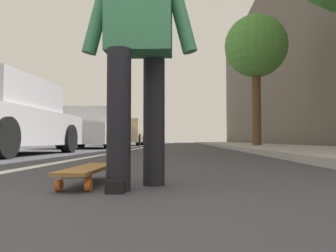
% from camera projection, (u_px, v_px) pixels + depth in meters
% --- Properties ---
extents(ground_plane, '(80.00, 80.00, 0.00)m').
position_uv_depth(ground_plane, '(172.00, 149.00, 10.95)').
color(ground_plane, '#38383D').
extents(lane_stripe_white, '(52.00, 0.16, 0.01)m').
position_uv_depth(lane_stripe_white, '(158.00, 145.00, 20.99)').
color(lane_stripe_white, silver).
rests_on(lane_stripe_white, ground).
extents(sidewalk_curb, '(52.00, 3.20, 0.11)m').
position_uv_depth(sidewalk_curb, '(240.00, 145.00, 18.78)').
color(sidewalk_curb, '#9E9B93').
rests_on(sidewalk_curb, ground).
extents(building_facade, '(40.00, 1.20, 10.78)m').
position_uv_depth(building_facade, '(272.00, 64.00, 22.86)').
color(building_facade, '#60584F').
rests_on(building_facade, ground).
extents(skateboard, '(0.84, 0.20, 0.11)m').
position_uv_depth(skateboard, '(89.00, 170.00, 2.24)').
color(skateboard, orange).
rests_on(skateboard, ground).
extents(skater_person, '(0.46, 0.72, 1.64)m').
position_uv_depth(skater_person, '(138.00, 35.00, 2.11)').
color(skater_person, black).
rests_on(skater_person, ground).
extents(parked_car_near, '(4.52, 1.95, 1.49)m').
position_uv_depth(parked_car_near, '(1.00, 118.00, 6.68)').
color(parked_car_near, '#B7B7BC').
rests_on(parked_car_near, ground).
extents(parked_car_mid, '(4.14, 1.93, 1.47)m').
position_uv_depth(parked_car_mid, '(93.00, 130.00, 12.81)').
color(parked_car_mid, silver).
rests_on(parked_car_mid, ground).
extents(parked_car_far, '(4.14, 2.07, 1.49)m').
position_uv_depth(parked_car_far, '(125.00, 133.00, 19.64)').
color(parked_car_far, tan).
rests_on(parked_car_far, ground).
extents(traffic_light, '(0.33, 0.28, 4.05)m').
position_uv_depth(traffic_light, '(152.00, 100.00, 21.41)').
color(traffic_light, '#2D2D2D').
rests_on(traffic_light, ground).
extents(street_tree_mid, '(2.33, 2.33, 4.98)m').
position_uv_depth(street_tree_mid, '(256.00, 47.00, 12.75)').
color(street_tree_mid, brown).
rests_on(street_tree_mid, ground).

